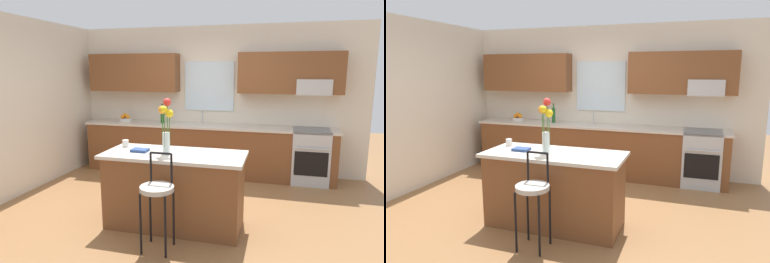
# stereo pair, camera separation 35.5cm
# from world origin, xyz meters

# --- Properties ---
(ground_plane) EXTENTS (14.00, 14.00, 0.00)m
(ground_plane) POSITION_xyz_m (0.00, 0.00, 0.00)
(ground_plane) COLOR olive
(wall_left) EXTENTS (0.12, 4.60, 2.70)m
(wall_left) POSITION_xyz_m (-2.56, 0.30, 1.35)
(wall_left) COLOR beige
(wall_left) RESTS_ON ground
(back_wall_assembly) EXTENTS (5.60, 0.50, 2.70)m
(back_wall_assembly) POSITION_xyz_m (0.04, 1.98, 1.51)
(back_wall_assembly) COLOR beige
(back_wall_assembly) RESTS_ON ground
(counter_run) EXTENTS (4.56, 0.64, 0.92)m
(counter_run) POSITION_xyz_m (-0.00, 1.70, 0.47)
(counter_run) COLOR brown
(counter_run) RESTS_ON ground
(sink_faucet) EXTENTS (0.02, 0.13, 0.23)m
(sink_faucet) POSITION_xyz_m (-0.09, 1.84, 1.06)
(sink_faucet) COLOR #B7BABC
(sink_faucet) RESTS_ON counter_run
(oven_range) EXTENTS (0.60, 0.64, 0.92)m
(oven_range) POSITION_xyz_m (1.82, 1.68, 0.46)
(oven_range) COLOR #B7BABC
(oven_range) RESTS_ON ground
(kitchen_island) EXTENTS (1.70, 0.75, 0.92)m
(kitchen_island) POSITION_xyz_m (0.11, -0.47, 0.46)
(kitchen_island) COLOR brown
(kitchen_island) RESTS_ON ground
(bar_stool_near) EXTENTS (0.36, 0.36, 1.04)m
(bar_stool_near) POSITION_xyz_m (0.11, -1.06, 0.64)
(bar_stool_near) COLOR black
(bar_stool_near) RESTS_ON ground
(flower_vase) EXTENTS (0.18, 0.15, 0.66)m
(flower_vase) POSITION_xyz_m (0.03, -0.53, 1.28)
(flower_vase) COLOR silver
(flower_vase) RESTS_ON kitchen_island
(mug_ceramic) EXTENTS (0.08, 0.08, 0.09)m
(mug_ceramic) POSITION_xyz_m (-0.61, -0.31, 0.97)
(mug_ceramic) COLOR silver
(mug_ceramic) RESTS_ON kitchen_island
(cookbook) EXTENTS (0.20, 0.15, 0.03)m
(cookbook) POSITION_xyz_m (-0.32, -0.50, 0.94)
(cookbook) COLOR navy
(cookbook) RESTS_ON kitchen_island
(fruit_bowl_oranges) EXTENTS (0.24, 0.24, 0.16)m
(fruit_bowl_oranges) POSITION_xyz_m (-1.59, 1.70, 0.98)
(fruit_bowl_oranges) COLOR silver
(fruit_bowl_oranges) RESTS_ON counter_run
(bottle_olive_oil) EXTENTS (0.06, 0.06, 0.36)m
(bottle_olive_oil) POSITION_xyz_m (-0.83, 1.70, 1.07)
(bottle_olive_oil) COLOR #1E5923
(bottle_olive_oil) RESTS_ON counter_run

